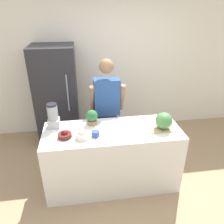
% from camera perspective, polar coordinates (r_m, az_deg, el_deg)
% --- Properties ---
extents(ground_plane, '(14.00, 14.00, 0.00)m').
position_cam_1_polar(ground_plane, '(3.19, 1.07, -21.93)').
color(ground_plane, tan).
extents(wall_back, '(8.00, 0.06, 2.60)m').
position_cam_1_polar(wall_back, '(4.27, -3.26, 11.72)').
color(wall_back, white).
rests_on(wall_back, ground_plane).
extents(counter_island, '(1.81, 0.70, 0.89)m').
position_cam_1_polar(counter_island, '(3.13, 0.09, -11.76)').
color(counter_island, white).
rests_on(counter_island, ground_plane).
extents(refrigerator, '(0.72, 0.68, 1.78)m').
position_cam_1_polar(refrigerator, '(4.05, -14.17, 3.99)').
color(refrigerator, '#232328').
rests_on(refrigerator, ground_plane).
extents(person, '(0.53, 0.27, 1.68)m').
position_cam_1_polar(person, '(3.48, -1.34, 0.60)').
color(person, '#333338').
rests_on(person, ground_plane).
extents(cutting_board, '(0.38, 0.24, 0.01)m').
position_cam_1_polar(cutting_board, '(2.98, 12.53, -4.09)').
color(cutting_board, tan).
rests_on(cutting_board, counter_island).
extents(watermelon, '(0.22, 0.22, 0.22)m').
position_cam_1_polar(watermelon, '(2.92, 13.36, -2.23)').
color(watermelon, '#4C8C47').
rests_on(watermelon, cutting_board).
extents(bowl_cherries, '(0.17, 0.17, 0.10)m').
position_cam_1_polar(bowl_cherries, '(2.78, -12.24, -5.86)').
color(bowl_cherries, '#511E19').
rests_on(bowl_cherries, counter_island).
extents(bowl_cream, '(0.16, 0.16, 0.12)m').
position_cam_1_polar(bowl_cream, '(2.71, -7.73, -5.97)').
color(bowl_cream, white).
rests_on(bowl_cream, counter_island).
extents(bowl_small_blue, '(0.10, 0.10, 0.07)m').
position_cam_1_polar(bowl_small_blue, '(2.74, -4.34, -5.69)').
color(bowl_small_blue, '#334C9E').
rests_on(bowl_small_blue, counter_island).
extents(blender, '(0.15, 0.15, 0.34)m').
position_cam_1_polar(blender, '(2.97, -15.15, -1.11)').
color(blender, '#B7B7BC').
rests_on(blender, counter_island).
extents(potted_plant, '(0.16, 0.16, 0.21)m').
position_cam_1_polar(potted_plant, '(2.98, -5.28, -1.30)').
color(potted_plant, '#996647').
rests_on(potted_plant, counter_island).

